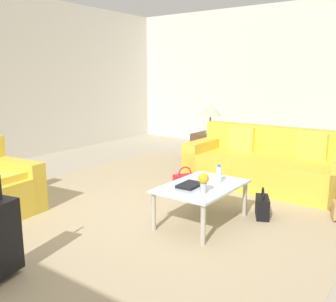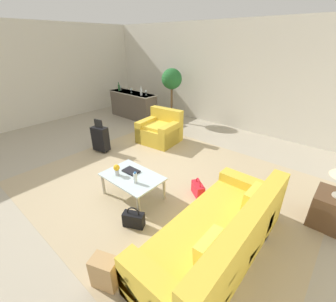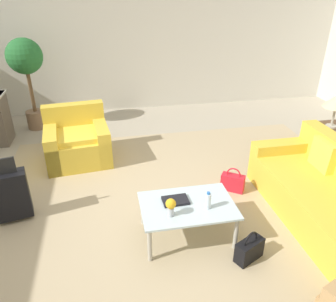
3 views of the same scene
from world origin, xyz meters
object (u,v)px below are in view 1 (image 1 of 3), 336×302
at_px(coffee_table, 202,190).
at_px(handbag_red, 185,182).
at_px(side_table, 210,147).
at_px(table_lamp, 211,111).
at_px(flower_vase, 203,181).
at_px(handbag_black, 262,207).
at_px(couch, 271,167).
at_px(water_bottle, 219,174).
at_px(coffee_table_book, 190,185).

bearing_deg(coffee_table, handbag_red, 42.51).
bearing_deg(side_table, table_lamp, 0.00).
bearing_deg(handbag_red, flower_vase, -139.02).
relative_size(table_lamp, handbag_black, 1.54).
bearing_deg(couch, handbag_black, -162.80).
relative_size(flower_vase, handbag_red, 0.57).
distance_m(flower_vase, handbag_red, 1.49).
relative_size(flower_vase, handbag_black, 0.57).
xyz_separation_m(couch, flower_vase, (-2.02, -0.05, 0.26)).
distance_m(couch, coffee_table, 1.80).
bearing_deg(table_lamp, couch, -122.06).
bearing_deg(handbag_red, couch, -43.48).
distance_m(couch, flower_vase, 2.04).
height_order(table_lamp, handbag_red, table_lamp).
bearing_deg(flower_vase, coffee_table, 34.29).
bearing_deg(water_bottle, handbag_red, 53.38).
distance_m(couch, handbag_red, 1.30).
bearing_deg(side_table, water_bottle, -148.39).
xyz_separation_m(coffee_table, table_lamp, (2.80, 1.50, 0.57)).
xyz_separation_m(couch, side_table, (1.00, 1.60, -0.03)).
distance_m(water_bottle, handbag_black, 0.66).
xyz_separation_m(coffee_table_book, handbag_red, (0.98, 0.71, -0.32)).
height_order(side_table, handbag_black, side_table).
bearing_deg(table_lamp, coffee_table, -151.82).
bearing_deg(table_lamp, handbag_red, -159.86).
relative_size(coffee_table_book, handbag_red, 0.81).
bearing_deg(water_bottle, couch, 0.00).
xyz_separation_m(coffee_table, handbag_black, (0.55, -0.48, -0.25)).
bearing_deg(flower_vase, side_table, 28.65).
distance_m(coffee_table_book, handbag_black, 0.94).
height_order(flower_vase, table_lamp, table_lamp).
distance_m(table_lamp, handbag_black, 3.11).
bearing_deg(coffee_table_book, water_bottle, -31.64).
relative_size(couch, handbag_red, 6.63).
height_order(couch, coffee_table, couch).
bearing_deg(coffee_table_book, side_table, 23.66).
xyz_separation_m(couch, water_bottle, (-1.60, -0.00, 0.23)).
bearing_deg(side_table, coffee_table_book, -154.07).
xyz_separation_m(water_bottle, handbag_red, (0.66, 0.89, -0.40)).
relative_size(couch, water_bottle, 11.64).
bearing_deg(coffee_table, side_table, 28.18).
xyz_separation_m(coffee_table_book, flower_vase, (-0.10, -0.23, 0.11)).
bearing_deg(table_lamp, side_table, 180.00).
distance_m(coffee_table, handbag_red, 1.19).
xyz_separation_m(coffee_table_book, side_table, (2.92, 1.42, -0.19)).
xyz_separation_m(couch, handbag_black, (-1.24, -0.38, -0.17)).
height_order(water_bottle, side_table, water_bottle).
distance_m(flower_vase, handbag_black, 0.95).
xyz_separation_m(coffee_table_book, handbag_black, (0.67, -0.56, -0.32)).
distance_m(water_bottle, coffee_table_book, 0.38).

